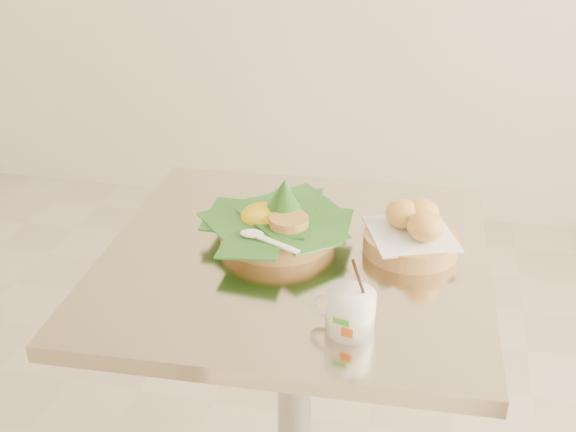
% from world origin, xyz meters
% --- Properties ---
extents(cafe_table, '(0.73, 0.73, 0.75)m').
position_xyz_m(cafe_table, '(0.10, 0.06, 0.53)').
color(cafe_table, gray).
rests_on(cafe_table, floor).
extents(rice_basket, '(0.27, 0.27, 0.14)m').
position_xyz_m(rice_basket, '(0.06, 0.11, 0.79)').
color(rice_basket, tan).
rests_on(rice_basket, cafe_table).
extents(bread_basket, '(0.19, 0.19, 0.09)m').
position_xyz_m(bread_basket, '(0.31, 0.12, 0.79)').
color(bread_basket, tan).
rests_on(bread_basket, cafe_table).
extents(coffee_mug, '(0.11, 0.08, 0.13)m').
position_xyz_m(coffee_mug, '(0.23, -0.16, 0.79)').
color(coffee_mug, white).
rests_on(coffee_mug, cafe_table).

